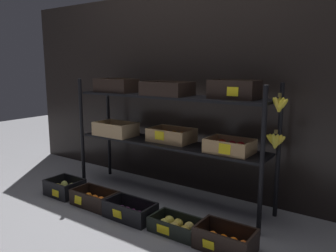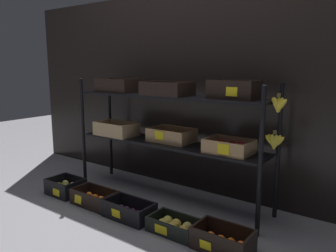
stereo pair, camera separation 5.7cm
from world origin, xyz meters
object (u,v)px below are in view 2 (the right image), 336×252
Objects in this scene: display_rack at (169,118)px; crate_ground_tangerine at (95,199)px; crate_ground_apple_gold at (174,226)px; crate_ground_rightmost_tangerine at (223,242)px; crate_ground_plum at (129,212)px; crate_ground_pear at (66,188)px.

crate_ground_tangerine is at bearing -131.31° from display_rack.
crate_ground_apple_gold is 0.99× the size of crate_ground_rightmost_tangerine.
crate_ground_tangerine is at bearing -179.65° from crate_ground_rightmost_tangerine.
crate_ground_plum is at bearing -178.73° from crate_ground_rightmost_tangerine.
display_rack is 0.88m from crate_ground_apple_gold.
crate_ground_rightmost_tangerine is at bearing -0.12° from crate_ground_pear.
display_rack is at bearing 48.69° from crate_ground_tangerine.
crate_ground_tangerine is at bearing -179.31° from crate_ground_apple_gold.
crate_ground_tangerine is (0.39, -0.01, -0.01)m from crate_ground_pear.
crate_ground_tangerine reaches higher than crate_ground_apple_gold.
crate_ground_rightmost_tangerine is (1.15, 0.01, 0.00)m from crate_ground_tangerine.
crate_ground_pear reaches higher than crate_ground_tangerine.
display_rack is 4.87× the size of crate_ground_plum.
crate_ground_plum is at bearing -1.48° from crate_ground_pear.
crate_ground_pear is at bearing 179.88° from crate_ground_rightmost_tangerine.
crate_ground_plum is 0.40m from crate_ground_apple_gold.
display_rack is 0.81m from crate_ground_plum.
crate_ground_rightmost_tangerine reaches higher than crate_ground_tangerine.
crate_ground_pear reaches higher than crate_ground_apple_gold.
crate_ground_apple_gold is at bearing 179.62° from crate_ground_rightmost_tangerine.
crate_ground_pear is 0.85× the size of crate_ground_apple_gold.
crate_ground_pear is 0.79× the size of crate_ground_plum.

